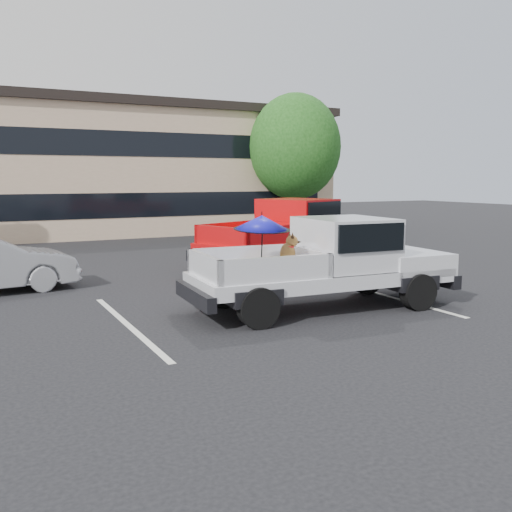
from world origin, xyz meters
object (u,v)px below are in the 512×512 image
object	(u,v)px
tree_back	(181,149)
red_pickup	(294,229)
tree_right	(295,147)
silver_pickup	(335,258)

from	to	relation	value
tree_back	red_pickup	xyz separation A→B (m)	(-2.43, -16.98, -3.29)
tree_right	tree_back	size ratio (longest dim) A/B	0.95
tree_back	silver_pickup	xyz separation A→B (m)	(-4.75, -22.50, -3.36)
tree_right	silver_pickup	world-z (taller)	tree_right
silver_pickup	red_pickup	distance (m)	5.99
silver_pickup	red_pickup	world-z (taller)	silver_pickup
tree_right	red_pickup	xyz separation A→B (m)	(-5.43, -8.98, -3.09)
tree_back	silver_pickup	size ratio (longest dim) A/B	1.23
silver_pickup	red_pickup	size ratio (longest dim) A/B	0.88
silver_pickup	tree_right	bearing A→B (deg)	65.28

